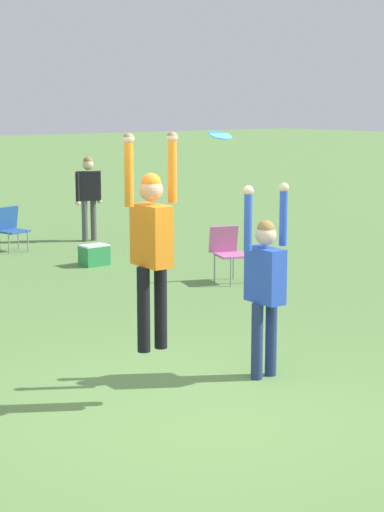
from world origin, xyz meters
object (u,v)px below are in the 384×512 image
Objects in this scene: cooler_box at (94,255)px; person_defending at (265,277)px; camping_chair_0 at (11,226)px; person_spectator_near at (88,190)px; camping_chair_2 at (228,249)px; frisbee at (220,135)px; person_jumping at (152,238)px.

person_defending is at bearing -106.62° from cooler_box.
person_spectator_near reaches higher than camping_chair_0.
camping_chair_2 is 1.88× the size of cooler_box.
cooler_box is at bearing -49.63° from camping_chair_2.
frisbee is at bearing 63.46° from camping_chair_0.
person_defending is 4.77m from camping_chair_2.
frisbee is (-0.45, 0.18, 1.43)m from person_defending.
person_jumping is 1.00× the size of person_defending.
person_jumping is 1.47m from person_defending.
person_defending is 8.71× the size of frisbee.
camping_chair_2 is (3.26, 3.65, -1.96)m from frisbee.
cooler_box is (-0.93, 2.49, -0.35)m from camping_chair_2.
camping_chair_2 is (4.17, 3.76, -1.06)m from person_jumping.
person_jumping is 8.74× the size of frisbee.
person_jumping is at bearing 62.00° from camping_chair_2.
person_jumping reaches higher than person_spectator_near.
camping_chair_2 is at bearing -45.34° from person_jumping.
frisbee reaches higher than camping_chair_2.
cooler_box is at bearing -95.45° from person_spectator_near.
cooler_box is at bearing -24.85° from person_jumping.
person_jumping reaches higher than camping_chair_2.
person_jumping reaches higher than frisbee.
frisbee is 0.13× the size of person_spectator_near.
person_jumping is 1.17× the size of person_spectator_near.
person_spectator_near is (4.57, 8.56, -0.55)m from person_jumping.
person_spectator_near is at bearing 60.19° from cooler_box.
frisbee is 5.27m from camping_chair_2.
person_defending is (1.36, -0.06, -0.53)m from person_jumping.
camping_chair_0 is (2.78, 8.48, -1.10)m from person_jumping.
camping_chair_2 is at bearing 48.16° from frisbee.
camping_chair_2 is at bearing -70.42° from person_spectator_near.
person_spectator_near is 3.67× the size of cooler_box.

